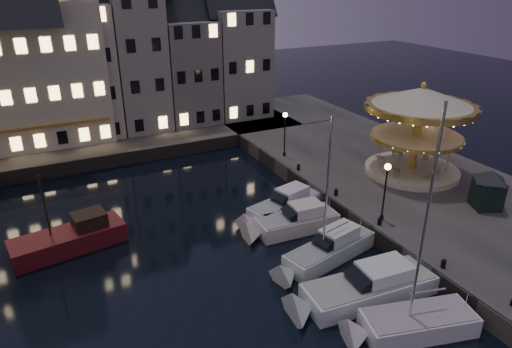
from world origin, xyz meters
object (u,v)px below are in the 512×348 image
motorboat_e (281,207)px  red_fishing_boat (71,239)px  bollard_c (336,192)px  carousel (420,115)px  streetlamp_d (431,131)px  ticket_kiosk (490,183)px  motorboat_c (325,252)px  bollard_b (380,221)px  streetlamp_b (386,184)px  bollard_a (444,263)px  streetlamp_c (285,128)px  motorboat_b (363,289)px  bollard_d (298,167)px  motorboat_a (408,325)px  motorboat_d (292,223)px

motorboat_e → red_fishing_boat: bearing=171.3°
bollard_c → carousel: (8.32, 0.68, 4.83)m
streetlamp_d → ticket_kiosk: (-3.40, -8.96, -0.75)m
motorboat_c → bollard_b: bearing=4.0°
streetlamp_b → bollard_a: streetlamp_b is taller
streetlamp_c → carousel: carousel is taller
bollard_a → motorboat_b: (-4.81, 1.11, -0.96)m
bollard_d → red_fishing_boat: red_fishing_boat is taller
red_fishing_boat → streetlamp_b: bearing=-22.3°
red_fishing_boat → ticket_kiosk: (27.38, -9.94, 2.57)m
motorboat_e → carousel: (12.43, -0.54, 5.80)m
bollard_b → motorboat_a: size_ratio=0.05×
bollard_d → carousel: 10.76m
motorboat_a → motorboat_e: (0.40, 13.79, 0.10)m
motorboat_b → motorboat_d: 8.25m
streetlamp_c → motorboat_d: size_ratio=0.60×
streetlamp_d → motorboat_e: 16.41m
streetlamp_b → ticket_kiosk: 8.18m
bollard_c → ticket_kiosk: 10.81m
bollard_b → motorboat_e: bearing=123.5°
red_fishing_boat → motorboat_a: bearing=-48.2°
bollard_d → streetlamp_d: bearing=-14.1°
streetlamp_d → motorboat_b: streetlamp_d is taller
streetlamp_b → bollard_b: size_ratio=7.32×
bollard_b → motorboat_b: motorboat_b is taller
bollard_c → motorboat_d: 4.82m
bollard_a → carousel: carousel is taller
streetlamp_d → motorboat_e: (-16.01, -1.28, -3.38)m
bollard_a → motorboat_d: bearing=116.1°
bollard_d → motorboat_e: 6.02m
motorboat_d → ticket_kiosk: (13.09, -5.32, 2.63)m
streetlamp_d → streetlamp_c: bearing=150.1°
bollard_a → motorboat_b: motorboat_b is taller
red_fishing_boat → streetlamp_d: bearing=-1.8°
bollard_b → streetlamp_d: bearing=32.2°
bollard_b → bollard_c: 5.00m
bollard_b → bollard_d: size_ratio=1.00×
carousel → motorboat_a: bearing=-134.1°
bollard_a → motorboat_a: bearing=-155.3°
streetlamp_b → carousel: bearing=33.9°
motorboat_c → streetlamp_d: bearing=25.4°
carousel → streetlamp_b: bearing=-146.1°
motorboat_b → red_fishing_boat: 19.07m
streetlamp_c → bollard_d: 4.29m
streetlamp_c → motorboat_b: (-5.41, -18.39, -3.37)m
bollard_c → red_fishing_boat: bearing=169.6°
streetlamp_c → bollard_d: bearing=-99.7°
bollard_c → motorboat_a: (-4.51, -12.58, -1.07)m
bollard_b → red_fishing_boat: (-18.88, 8.48, -0.91)m
motorboat_d → motorboat_a: bearing=-89.6°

